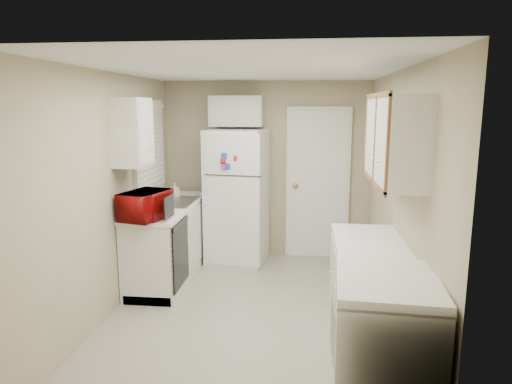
# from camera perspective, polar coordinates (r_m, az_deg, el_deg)

# --- Properties ---
(floor) EXTENTS (3.80, 3.80, 0.00)m
(floor) POSITION_cam_1_polar(r_m,az_deg,el_deg) (4.82, -0.66, -14.69)
(floor) COLOR #B5B2A3
(floor) RESTS_ON ground
(ceiling) EXTENTS (3.80, 3.80, 0.00)m
(ceiling) POSITION_cam_1_polar(r_m,az_deg,el_deg) (4.37, -0.73, 15.08)
(ceiling) COLOR white
(ceiling) RESTS_ON floor
(wall_left) EXTENTS (3.80, 3.80, 0.00)m
(wall_left) POSITION_cam_1_polar(r_m,az_deg,el_deg) (4.81, -17.49, -0.18)
(wall_left) COLOR tan
(wall_left) RESTS_ON floor
(wall_right) EXTENTS (3.80, 3.80, 0.00)m
(wall_right) POSITION_cam_1_polar(r_m,az_deg,el_deg) (4.50, 17.32, -0.90)
(wall_right) COLOR tan
(wall_right) RESTS_ON floor
(wall_back) EXTENTS (2.80, 2.80, 0.00)m
(wall_back) POSITION_cam_1_polar(r_m,az_deg,el_deg) (6.30, 1.37, 2.79)
(wall_back) COLOR tan
(wall_back) RESTS_ON floor
(wall_front) EXTENTS (2.80, 2.80, 0.00)m
(wall_front) POSITION_cam_1_polar(r_m,az_deg,el_deg) (2.62, -5.71, -8.60)
(wall_front) COLOR tan
(wall_front) RESTS_ON floor
(left_counter) EXTENTS (0.60, 1.80, 0.90)m
(left_counter) POSITION_cam_1_polar(r_m,az_deg,el_deg) (5.70, -10.68, -5.96)
(left_counter) COLOR silver
(left_counter) RESTS_ON floor
(dishwasher) EXTENTS (0.03, 0.58, 0.72)m
(dishwasher) POSITION_cam_1_polar(r_m,az_deg,el_deg) (5.06, -9.49, -7.60)
(dishwasher) COLOR black
(dishwasher) RESTS_ON floor
(sink) EXTENTS (0.54, 0.74, 0.16)m
(sink) POSITION_cam_1_polar(r_m,az_deg,el_deg) (5.74, -10.39, -1.62)
(sink) COLOR gray
(sink) RESTS_ON left_counter
(microwave) EXTENTS (0.59, 0.42, 0.36)m
(microwave) POSITION_cam_1_polar(r_m,az_deg,el_deg) (4.89, -13.65, -1.62)
(microwave) COLOR maroon
(microwave) RESTS_ON left_counter
(soap_bottle) EXTENTS (0.11, 0.11, 0.19)m
(soap_bottle) POSITION_cam_1_polar(r_m,az_deg,el_deg) (6.00, -10.11, 0.29)
(soap_bottle) COLOR white
(soap_bottle) RESTS_ON left_counter
(window_blinds) EXTENTS (0.10, 0.98, 1.08)m
(window_blinds) POSITION_cam_1_polar(r_m,az_deg,el_deg) (5.71, -13.15, 5.73)
(window_blinds) COLOR silver
(window_blinds) RESTS_ON wall_left
(upper_cabinet_left) EXTENTS (0.30, 0.45, 0.70)m
(upper_cabinet_left) POSITION_cam_1_polar(r_m,az_deg,el_deg) (4.88, -15.23, 7.20)
(upper_cabinet_left) COLOR silver
(upper_cabinet_left) RESTS_ON wall_left
(refrigerator) EXTENTS (0.82, 0.80, 1.77)m
(refrigerator) POSITION_cam_1_polar(r_m,az_deg,el_deg) (6.06, -2.36, -0.56)
(refrigerator) COLOR white
(refrigerator) RESTS_ON floor
(cabinet_over_fridge) EXTENTS (0.70, 0.30, 0.40)m
(cabinet_over_fridge) POSITION_cam_1_polar(r_m,az_deg,el_deg) (6.14, -2.50, 10.06)
(cabinet_over_fridge) COLOR silver
(cabinet_over_fridge) RESTS_ON wall_back
(interior_door) EXTENTS (0.86, 0.06, 2.08)m
(interior_door) POSITION_cam_1_polar(r_m,az_deg,el_deg) (6.27, 7.72, 0.99)
(interior_door) COLOR white
(interior_door) RESTS_ON floor
(right_counter) EXTENTS (0.60, 2.00, 0.90)m
(right_counter) POSITION_cam_1_polar(r_m,az_deg,el_deg) (3.92, 14.53, -14.02)
(right_counter) COLOR silver
(right_counter) RESTS_ON floor
(stove) EXTENTS (0.70, 0.84, 0.98)m
(stove) POSITION_cam_1_polar(r_m,az_deg,el_deg) (3.33, 15.74, -18.00)
(stove) COLOR white
(stove) RESTS_ON floor
(upper_cabinet_right) EXTENTS (0.30, 1.20, 0.70)m
(upper_cabinet_right) POSITION_cam_1_polar(r_m,az_deg,el_deg) (3.90, 17.03, 6.33)
(upper_cabinet_right) COLOR silver
(upper_cabinet_right) RESTS_ON wall_right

